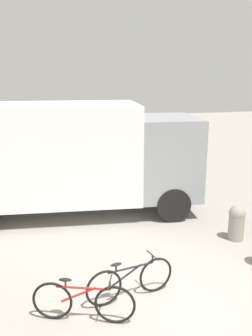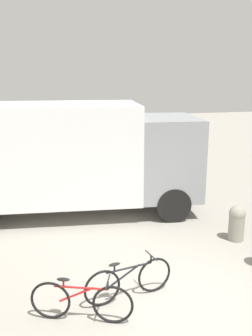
{
  "view_description": "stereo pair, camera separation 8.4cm",
  "coord_description": "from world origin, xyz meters",
  "px_view_note": "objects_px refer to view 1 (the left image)",
  "views": [
    {
      "loc": [
        -2.41,
        -5.34,
        4.04
      ],
      "look_at": [
        -0.19,
        3.48,
        1.7
      ],
      "focal_mm": 40.0,
      "sensor_mm": 36.0,
      "label": 1
    },
    {
      "loc": [
        -2.33,
        -5.36,
        4.04
      ],
      "look_at": [
        -0.19,
        3.48,
        1.7
      ],
      "focal_mm": 40.0,
      "sensor_mm": 36.0,
      "label": 2
    }
  ],
  "objects_px": {
    "bicycle_middle": "(130,280)",
    "bollard_far_bench": "(237,221)",
    "delivery_truck": "(64,154)",
    "bicycle_near": "(83,301)"
  },
  "relations": [
    {
      "from": "bicycle_middle",
      "to": "bicycle_near",
      "type": "bearing_deg",
      "value": -166.17
    },
    {
      "from": "bicycle_middle",
      "to": "bollard_far_bench",
      "type": "height_order",
      "value": "bollard_far_bench"
    },
    {
      "from": "bollard_far_bench",
      "to": "delivery_truck",
      "type": "bearing_deg",
      "value": 143.71
    },
    {
      "from": "bicycle_middle",
      "to": "bollard_far_bench",
      "type": "relative_size",
      "value": 1.93
    },
    {
      "from": "bicycle_near",
      "to": "delivery_truck",
      "type": "bearing_deg",
      "value": 107.74
    },
    {
      "from": "bicycle_near",
      "to": "bollard_far_bench",
      "type": "height_order",
      "value": "bollard_far_bench"
    },
    {
      "from": "delivery_truck",
      "to": "bicycle_near",
      "type": "bearing_deg",
      "value": -86.1
    },
    {
      "from": "bollard_far_bench",
      "to": "bicycle_middle",
      "type": "bearing_deg",
      "value": -150.68
    },
    {
      "from": "delivery_truck",
      "to": "bollard_far_bench",
      "type": "relative_size",
      "value": 8.64
    },
    {
      "from": "delivery_truck",
      "to": "bollard_far_bench",
      "type": "xyz_separation_m",
      "value": [
        3.9,
        -2.87,
        -1.29
      ]
    }
  ]
}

